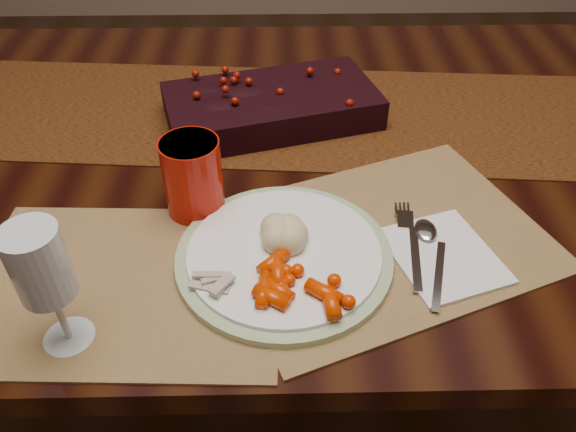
{
  "coord_description": "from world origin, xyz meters",
  "views": [
    {
      "loc": [
        -0.02,
        -0.83,
        1.3
      ],
      "look_at": [
        -0.01,
        -0.26,
        0.8
      ],
      "focal_mm": 35.0,
      "sensor_mm": 36.0,
      "label": 1
    }
  ],
  "objects_px": {
    "placemat_main": "(384,237)",
    "turkey_shreds": "(212,279)",
    "red_cup": "(193,177)",
    "centerpiece": "(272,101)",
    "mashed_potatoes": "(278,228)",
    "dining_table": "(291,283)",
    "wine_glass": "(50,290)",
    "baby_carrots": "(297,280)",
    "napkin": "(443,255)",
    "dinner_plate": "(284,255)"
  },
  "relations": [
    {
      "from": "placemat_main",
      "to": "napkin",
      "type": "distance_m",
      "value": 0.09
    },
    {
      "from": "placemat_main",
      "to": "dinner_plate",
      "type": "height_order",
      "value": "dinner_plate"
    },
    {
      "from": "dinner_plate",
      "to": "red_cup",
      "type": "height_order",
      "value": "red_cup"
    },
    {
      "from": "dining_table",
      "to": "placemat_main",
      "type": "xyz_separation_m",
      "value": [
        0.12,
        -0.25,
        0.38
      ]
    },
    {
      "from": "mashed_potatoes",
      "to": "turkey_shreds",
      "type": "bearing_deg",
      "value": -136.53
    },
    {
      "from": "centerpiece",
      "to": "napkin",
      "type": "relative_size",
      "value": 2.44
    },
    {
      "from": "mashed_potatoes",
      "to": "wine_glass",
      "type": "height_order",
      "value": "wine_glass"
    },
    {
      "from": "dining_table",
      "to": "red_cup",
      "type": "height_order",
      "value": "red_cup"
    },
    {
      "from": "centerpiece",
      "to": "placemat_main",
      "type": "height_order",
      "value": "centerpiece"
    },
    {
      "from": "red_cup",
      "to": "placemat_main",
      "type": "bearing_deg",
      "value": -14.09
    },
    {
      "from": "centerpiece",
      "to": "turkey_shreds",
      "type": "relative_size",
      "value": 5.68
    },
    {
      "from": "placemat_main",
      "to": "turkey_shreds",
      "type": "height_order",
      "value": "turkey_shreds"
    },
    {
      "from": "dinner_plate",
      "to": "napkin",
      "type": "height_order",
      "value": "dinner_plate"
    },
    {
      "from": "centerpiece",
      "to": "placemat_main",
      "type": "relative_size",
      "value": 0.85
    },
    {
      "from": "dining_table",
      "to": "napkin",
      "type": "relative_size",
      "value": 11.71
    },
    {
      "from": "dining_table",
      "to": "dinner_plate",
      "type": "xyz_separation_m",
      "value": [
        -0.02,
        -0.3,
        0.39
      ]
    },
    {
      "from": "dining_table",
      "to": "dinner_plate",
      "type": "relative_size",
      "value": 6.1
    },
    {
      "from": "dinner_plate",
      "to": "red_cup",
      "type": "bearing_deg",
      "value": 139.34
    },
    {
      "from": "centerpiece",
      "to": "mashed_potatoes",
      "type": "xyz_separation_m",
      "value": [
        0.01,
        -0.34,
        -0.0
      ]
    },
    {
      "from": "placemat_main",
      "to": "wine_glass",
      "type": "xyz_separation_m",
      "value": [
        -0.4,
        -0.17,
        0.08
      ]
    },
    {
      "from": "mashed_potatoes",
      "to": "wine_glass",
      "type": "xyz_separation_m",
      "value": [
        -0.25,
        -0.15,
        0.05
      ]
    },
    {
      "from": "dining_table",
      "to": "wine_glass",
      "type": "xyz_separation_m",
      "value": [
        -0.28,
        -0.42,
        0.46
      ]
    },
    {
      "from": "turkey_shreds",
      "to": "napkin",
      "type": "height_order",
      "value": "turkey_shreds"
    },
    {
      "from": "centerpiece",
      "to": "wine_glass",
      "type": "relative_size",
      "value": 2.16
    },
    {
      "from": "placemat_main",
      "to": "mashed_potatoes",
      "type": "xyz_separation_m",
      "value": [
        -0.15,
        -0.02,
        0.04
      ]
    },
    {
      "from": "centerpiece",
      "to": "mashed_potatoes",
      "type": "relative_size",
      "value": 5.06
    },
    {
      "from": "baby_carrots",
      "to": "wine_glass",
      "type": "bearing_deg",
      "value": -167.21
    },
    {
      "from": "dinner_plate",
      "to": "centerpiece",
      "type": "bearing_deg",
      "value": 92.7
    },
    {
      "from": "centerpiece",
      "to": "turkey_shreds",
      "type": "xyz_separation_m",
      "value": [
        -0.07,
        -0.42,
        -0.01
      ]
    },
    {
      "from": "red_cup",
      "to": "centerpiece",
      "type": "bearing_deg",
      "value": 66.04
    },
    {
      "from": "centerpiece",
      "to": "wine_glass",
      "type": "bearing_deg",
      "value": -116.3
    },
    {
      "from": "dining_table",
      "to": "baby_carrots",
      "type": "relative_size",
      "value": 16.05
    },
    {
      "from": "dining_table",
      "to": "centerpiece",
      "type": "distance_m",
      "value": 0.42
    },
    {
      "from": "placemat_main",
      "to": "mashed_potatoes",
      "type": "distance_m",
      "value": 0.16
    },
    {
      "from": "dinner_plate",
      "to": "napkin",
      "type": "relative_size",
      "value": 1.92
    },
    {
      "from": "centerpiece",
      "to": "napkin",
      "type": "distance_m",
      "value": 0.43
    },
    {
      "from": "dining_table",
      "to": "centerpiece",
      "type": "xyz_separation_m",
      "value": [
        -0.04,
        0.07,
        0.42
      ]
    },
    {
      "from": "mashed_potatoes",
      "to": "dinner_plate",
      "type": "bearing_deg",
      "value": -72.92
    },
    {
      "from": "placemat_main",
      "to": "baby_carrots",
      "type": "relative_size",
      "value": 3.94
    },
    {
      "from": "placemat_main",
      "to": "napkin",
      "type": "xyz_separation_m",
      "value": [
        0.07,
        -0.04,
        0.0
      ]
    },
    {
      "from": "placemat_main",
      "to": "wine_glass",
      "type": "relative_size",
      "value": 2.55
    },
    {
      "from": "dining_table",
      "to": "turkey_shreds",
      "type": "relative_size",
      "value": 27.25
    },
    {
      "from": "mashed_potatoes",
      "to": "red_cup",
      "type": "xyz_separation_m",
      "value": [
        -0.12,
        0.09,
        0.02
      ]
    },
    {
      "from": "placemat_main",
      "to": "centerpiece",
      "type": "bearing_deg",
      "value": 95.06
    },
    {
      "from": "placemat_main",
      "to": "turkey_shreds",
      "type": "bearing_deg",
      "value": -178.89
    },
    {
      "from": "baby_carrots",
      "to": "red_cup",
      "type": "distance_m",
      "value": 0.23
    },
    {
      "from": "turkey_shreds",
      "to": "napkin",
      "type": "distance_m",
      "value": 0.32
    },
    {
      "from": "baby_carrots",
      "to": "centerpiece",
      "type": "bearing_deg",
      "value": 94.45
    },
    {
      "from": "baby_carrots",
      "to": "turkey_shreds",
      "type": "distance_m",
      "value": 0.11
    },
    {
      "from": "dining_table",
      "to": "wine_glass",
      "type": "distance_m",
      "value": 0.68
    }
  ]
}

